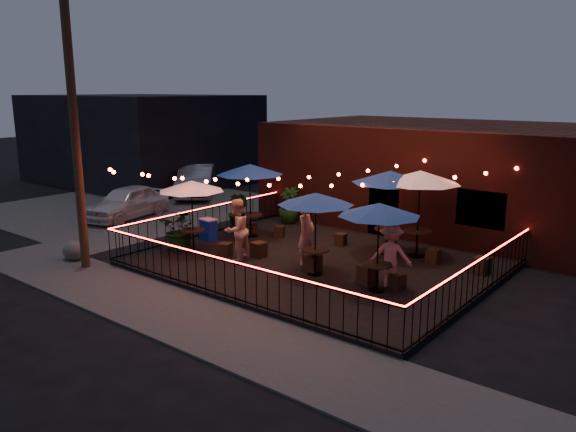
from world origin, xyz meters
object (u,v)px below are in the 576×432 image
cafe_table_0 (191,187)px  cooler (208,229)px  cafe_table_5 (420,178)px  cafe_table_2 (316,200)px  utility_pole (75,136)px  cafe_table_4 (379,211)px  cafe_table_1 (250,170)px  boulder (75,251)px  cafe_table_3 (390,178)px

cafe_table_0 → cooler: size_ratio=3.44×
cafe_table_5 → cafe_table_0: bearing=-145.6°
cafe_table_2 → cafe_table_0: bearing=-172.2°
utility_pole → cafe_table_4: bearing=23.2°
cafe_table_4 → cafe_table_5: 3.60m
cafe_table_1 → cafe_table_2: size_ratio=1.10×
cafe_table_0 → cooler: 2.31m
cafe_table_1 → cafe_table_5: cafe_table_5 is taller
utility_pole → cafe_table_4: 9.00m
cafe_table_1 → cafe_table_2: bearing=-24.7°
cafe_table_2 → cafe_table_5: cafe_table_5 is taller
cafe_table_0 → cafe_table_2: 4.51m
cafe_table_2 → cafe_table_4: 2.06m
cafe_table_0 → cafe_table_5: cafe_table_5 is taller
cafe_table_4 → cafe_table_1: bearing=162.1°
boulder → cafe_table_1: bearing=63.2°
cafe_table_4 → cooler: (-7.23, 0.78, -1.77)m
cafe_table_1 → cafe_table_2: (4.32, -1.99, -0.22)m
utility_pole → cafe_table_1: utility_pole is taller
cafe_table_4 → boulder: 9.85m
cafe_table_1 → boulder: 6.37m
cafe_table_3 → boulder: (-7.61, -6.48, -2.29)m
cafe_table_1 → boulder: (-2.69, -5.34, -2.21)m
cafe_table_1 → cafe_table_2: cafe_table_1 is taller
cafe_table_3 → cafe_table_4: cafe_table_3 is taller
cafe_table_0 → boulder: cafe_table_0 is taller
utility_pole → cafe_table_5: utility_pole is taller
cafe_table_1 → cafe_table_3: 5.06m
cafe_table_2 → boulder: bearing=-154.5°
cafe_table_4 → cafe_table_5: cafe_table_5 is taller
cafe_table_3 → cafe_table_4: size_ratio=1.34×
cafe_table_1 → cafe_table_0: bearing=-93.2°
utility_pole → boulder: (-0.94, 0.20, -3.67)m
cafe_table_3 → cafe_table_5: (0.86, 0.32, 0.04)m
cafe_table_2 → boulder: 8.02m
cooler → boulder: bearing=-108.8°
cafe_table_1 → cooler: bearing=-123.6°
utility_pole → boulder: bearing=167.8°
cafe_table_0 → cafe_table_3: cafe_table_3 is taller
cafe_table_5 → boulder: size_ratio=3.45×
cafe_table_2 → cooler: bearing=172.2°
cafe_table_1 → cafe_table_5: bearing=14.3°
utility_pole → cafe_table_0: utility_pole is taller
utility_pole → cafe_table_5: size_ratio=2.72×
cafe_table_1 → cafe_table_3: (4.92, 1.15, 0.07)m
cafe_table_3 → cafe_table_5: 0.92m
utility_pole → cafe_table_1: (1.75, 5.54, -1.45)m
cafe_table_3 → cafe_table_2: bearing=-100.9°
cafe_table_3 → cooler: (-5.77, -2.43, -2.08)m
cafe_table_3 → cafe_table_5: bearing=20.5°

